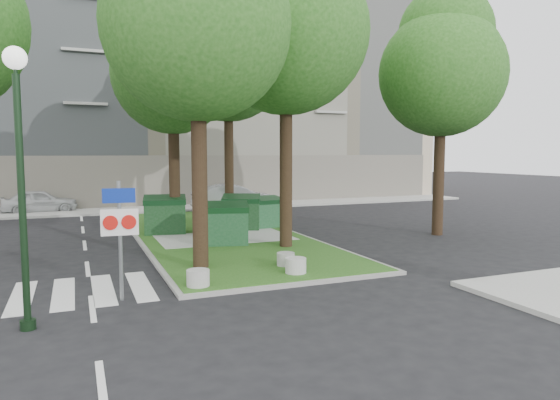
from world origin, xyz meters
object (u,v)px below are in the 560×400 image
bollard_left (198,278)px  tree_median_mid (174,62)px  bollard_right (286,259)px  traffic_sign_pole (120,224)px  bollard_mid (296,265)px  tree_street_right (443,62)px  tree_median_far (229,48)px  tree_median_near_left (200,8)px  litter_bin (249,220)px  street_lamp (20,155)px  dumpster_c (241,212)px  dumpster_d (266,212)px  tree_median_near_right (288,15)px  car_white (40,201)px  car_silver (234,198)px  dumpster_a (165,215)px  dumpster_b (225,224)px

bollard_left → tree_median_mid: bearing=82.5°
bollard_right → traffic_sign_pole: bearing=-163.7°
bollard_mid → tree_street_right: bearing=26.9°
tree_median_far → tree_median_near_left: bearing=-111.3°
bollard_right → litter_bin: (1.40, 7.38, 0.15)m
tree_median_mid → bollard_right: size_ratio=19.31×
street_lamp → tree_median_mid: bearing=64.5°
tree_street_right → bollard_mid: bearing=-153.1°
dumpster_c → dumpster_d: size_ratio=1.19×
tree_median_near_right → dumpster_c: tree_median_near_right is taller
tree_median_mid → car_white: (-5.70, 10.44, -6.31)m
tree_median_near_left → car_silver: 15.55m
tree_street_right → dumpster_a: 12.77m
dumpster_b → dumpster_d: (2.82, 3.30, -0.08)m
tree_median_far → tree_street_right: (6.80, -7.00, -1.34)m
bollard_right → dumpster_a: bearing=107.3°
traffic_sign_pole → dumpster_c: bearing=62.0°
bollard_right → car_white: 19.25m
tree_median_near_left → tree_median_far: tree_median_far is taller
tree_median_near_left → dumpster_c: (3.19, 6.27, -6.48)m
tree_median_near_left → tree_median_far: bearing=68.7°
bollard_mid → tree_median_far: bearing=82.0°
tree_median_near_right → bollard_mid: 8.64m
car_white → dumpster_c: bearing=-145.8°
tree_median_mid → tree_median_far: bearing=43.2°
tree_median_near_left → tree_median_far: (3.70, 9.50, 1.00)m
car_silver → bollard_mid: bearing=173.5°
dumpster_d → bollard_right: dumpster_d is taller
car_white → car_silver: car_silver is taller
tree_street_right → dumpster_a: tree_street_right is taller
bollard_right → bollard_mid: bollard_mid is taller
tree_median_mid → dumpster_c: size_ratio=5.26×
dumpster_a → traffic_sign_pole: (-2.42, -8.57, 0.90)m
tree_median_near_left → dumpster_a: tree_median_near_left is taller
bollard_mid → traffic_sign_pole: 4.80m
tree_median_mid → tree_median_near_left: bearing=-94.4°
car_silver → traffic_sign_pole: bearing=158.6°
tree_street_right → traffic_sign_pole: bearing=-160.1°
dumpster_d → bollard_right: size_ratio=3.09×
tree_street_right → dumpster_c: bearing=152.8°
tree_median_near_left → litter_bin: 10.17m
tree_median_mid → bollard_mid: tree_median_mid is taller
tree_street_right → bollard_right: size_ratio=19.45×
tree_median_near_right → car_white: bearing=120.2°
dumpster_a → bollard_right: 7.57m
car_silver → bollard_left: bearing=164.2°
dumpster_a → bollard_right: dumpster_a is taller
tree_median_near_left → dumpster_c: size_ratio=5.54×
tree_median_near_left → tree_median_near_right: (3.50, 2.00, 0.67)m
tree_median_far → dumpster_b: (-2.11, -6.33, -7.48)m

